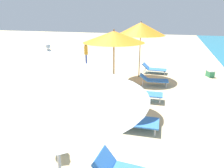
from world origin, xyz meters
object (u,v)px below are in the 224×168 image
umbrella_second (51,73)px  cooler_box (210,73)px  beach_ball (91,87)px  umbrella_third (114,37)px  person_walking_near (64,83)px  lounger_third_shoreside (144,93)px  lounger_farthest_inland (153,80)px  person_walking_far (86,52)px  lounger_farthest_shoreside (154,68)px  person_walking_mid (51,111)px  umbrella_farthest (141,29)px  lounger_third_inland (132,119)px

umbrella_second → cooler_box: size_ratio=5.56×
umbrella_second → beach_ball: bearing=108.7°
umbrella_third → person_walking_near: size_ratio=1.69×
lounger_third_shoreside → lounger_farthest_inland: size_ratio=1.03×
person_walking_far → lounger_farthest_inland: bearing=-58.6°
umbrella_second → person_walking_far: umbrella_second is taller
lounger_farthest_shoreside → person_walking_far: size_ratio=0.92×
lounger_farthest_inland → beach_ball: size_ratio=5.20×
person_walking_near → cooler_box: person_walking_near is taller
person_walking_mid → beach_ball: bearing=-106.0°
lounger_farthest_inland → lounger_third_shoreside: bearing=-101.1°
umbrella_second → umbrella_farthest: size_ratio=0.98×
umbrella_third → person_walking_far: bearing=122.0°
umbrella_farthest → person_walking_near: bearing=-110.3°
lounger_third_inland → person_walking_far: size_ratio=0.99×
umbrella_farthest → person_walking_far: (-3.91, 1.78, -1.67)m
lounger_third_inland → cooler_box: (3.01, 6.67, -0.11)m
umbrella_second → umbrella_farthest: (-0.29, 8.69, 0.04)m
umbrella_third → lounger_farthest_shoreside: 5.85m
umbrella_farthest → person_walking_far: size_ratio=1.94×
umbrella_second → cooler_box: (3.48, 9.93, -2.36)m
person_walking_far → lounger_third_inland: bearing=-84.0°
umbrella_second → lounger_farthest_inland: 7.84m
lounger_third_shoreside → lounger_farthest_shoreside: 4.30m
umbrella_farthest → lounger_farthest_inland: 2.74m
lounger_farthest_shoreside → person_walking_mid: (-1.65, -8.10, 0.76)m
cooler_box → beach_ball: bearing=-145.1°
lounger_farthest_inland → cooler_box: 3.76m
umbrella_third → umbrella_farthest: bearing=87.2°
lounger_farthest_inland → person_walking_mid: person_walking_mid is taller
umbrella_second → person_walking_mid: (-1.25, 1.71, -1.52)m
umbrella_farthest → person_walking_far: umbrella_farthest is taller
lounger_farthest_shoreside → person_walking_mid: bearing=-100.7°
person_walking_mid → cooler_box: size_ratio=3.20×
umbrella_third → person_walking_mid: 3.29m
umbrella_second → lounger_farthest_shoreside: size_ratio=2.08×
beach_ball → person_walking_near: bearing=-90.7°
lounger_farthest_shoreside → lounger_farthest_inland: 2.34m
umbrella_second → lounger_farthest_inland: bearing=85.2°
lounger_third_inland → cooler_box: size_ratio=2.88×
lounger_third_shoreside → cooler_box: lounger_third_shoreside is taller
person_walking_far → lounger_farthest_shoreside: bearing=-35.0°
person_walking_mid → person_walking_far: 9.24m
person_walking_near → person_walking_far: 6.96m
umbrella_second → lounger_farthest_shoreside: 10.08m
lounger_third_shoreside → cooler_box: size_ratio=2.78×
person_walking_mid → lounger_farthest_inland: bearing=-134.5°
umbrella_second → umbrella_third: 4.54m
person_walking_far → umbrella_farthest: bearing=-51.4°
umbrella_farthest → person_walking_near: size_ratio=1.78×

